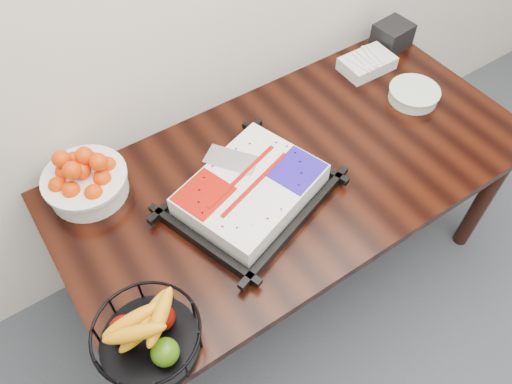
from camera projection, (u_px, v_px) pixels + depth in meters
table at (296, 181)px, 1.93m from camera, size 1.80×0.90×0.75m
cake_tray at (251, 192)px, 1.72m from camera, size 0.63×0.56×0.11m
tangerine_bowl at (84, 178)px, 1.72m from camera, size 0.30×0.30×0.19m
fruit_basket at (148, 336)px, 1.39m from camera, size 0.31×0.31×0.16m
plate_stack at (414, 94)px, 2.07m from camera, size 0.21×0.21×0.05m
fork_bag at (367, 63)px, 2.19m from camera, size 0.23×0.15×0.06m
napkin_box at (392, 35)px, 2.27m from camera, size 0.17×0.15×0.11m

